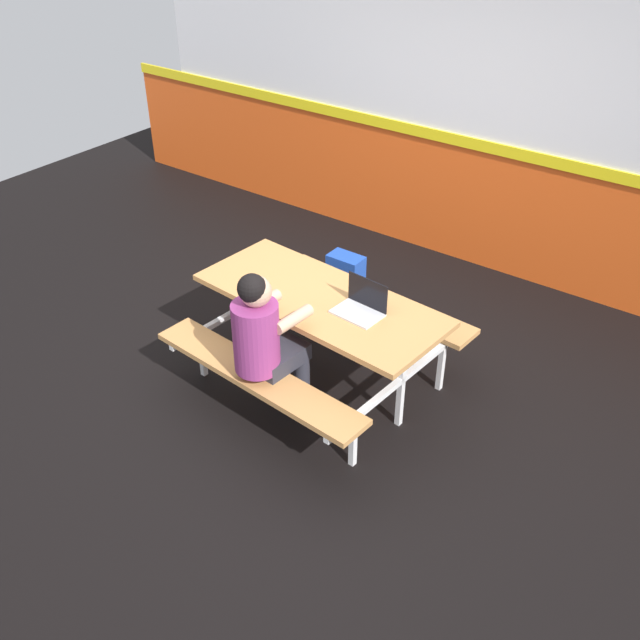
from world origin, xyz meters
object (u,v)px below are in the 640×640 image
at_px(laptop_silver, 361,306).
at_px(backpack_dark, 346,279).
at_px(student_nearer, 265,337).
at_px(picnic_table_main, 320,317).

distance_m(laptop_silver, backpack_dark, 1.44).
distance_m(student_nearer, laptop_silver, 0.68).
distance_m(picnic_table_main, laptop_silver, 0.39).
bearing_deg(backpack_dark, laptop_silver, -51.64).
distance_m(picnic_table_main, student_nearer, 0.57).
bearing_deg(laptop_silver, student_nearer, -122.26).
relative_size(student_nearer, backpack_dark, 2.74).
xyz_separation_m(student_nearer, backpack_dark, (-0.46, 1.60, -0.49)).
xyz_separation_m(picnic_table_main, laptop_silver, (0.33, 0.01, 0.21)).
xyz_separation_m(laptop_silver, backpack_dark, (-0.82, 1.04, -0.57)).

